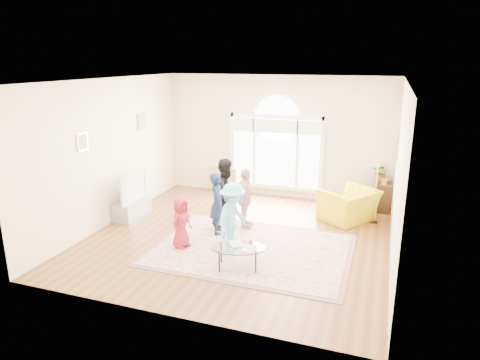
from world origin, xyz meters
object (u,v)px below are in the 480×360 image
(coffee_table, at_px, (238,248))
(area_rug, at_px, (251,249))
(television, at_px, (131,187))
(tv_console, at_px, (132,208))
(armchair, at_px, (349,205))

(coffee_table, bearing_deg, area_rug, 74.63)
(area_rug, height_order, television, television)
(tv_console, distance_m, coffee_table, 3.59)
(area_rug, relative_size, television, 3.28)
(television, bearing_deg, area_rug, -14.07)
(area_rug, relative_size, coffee_table, 3.20)
(area_rug, xyz_separation_m, television, (-3.18, 0.80, 0.73))
(tv_console, relative_size, armchair, 0.88)
(tv_console, distance_m, television, 0.53)
(television, height_order, coffee_table, television)
(armchair, bearing_deg, tv_console, -37.73)
(tv_console, bearing_deg, television, 0.00)
(tv_console, height_order, armchair, armchair)
(area_rug, height_order, coffee_table, coffee_table)
(tv_console, xyz_separation_m, armchair, (4.81, 1.43, 0.16))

